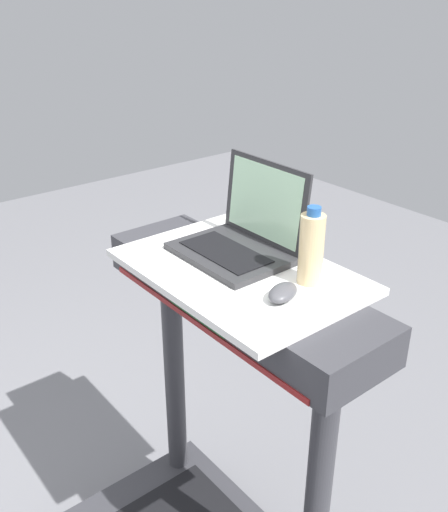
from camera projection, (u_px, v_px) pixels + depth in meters
The scene contains 4 objects.
desk_board at pixel (238, 271), 1.55m from camera, with size 0.65×0.44×0.02m, color white.
laptop at pixel (242, 236), 1.61m from camera, with size 0.32×0.26×0.25m.
computer_mouse at pixel (283, 293), 1.39m from camera, with size 0.06×0.10×0.03m, color #4C4C51.
water_bottle at pixel (311, 248), 1.43m from camera, with size 0.06×0.06×0.20m.
Camera 1 is at (1.05, -0.19, 1.82)m, focal length 40.42 mm.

